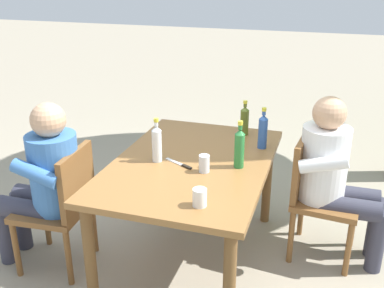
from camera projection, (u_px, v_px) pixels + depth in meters
name	position (u px, v px, depth m)	size (l,w,h in m)	color
ground_plane	(192.00, 257.00, 3.24)	(24.00, 24.00, 0.00)	gray
dining_table	(192.00, 174.00, 2.99)	(1.49, 1.00, 0.76)	olive
chair_near_right	(63.00, 203.00, 2.99)	(0.47, 0.47, 0.87)	brown
chair_far_left	(316.00, 191.00, 3.14)	(0.48, 0.48, 0.87)	brown
person_in_white_shirt	(45.00, 178.00, 2.96)	(0.47, 0.62, 1.18)	#3D70B2
person_in_plaid_shirt	(335.00, 172.00, 3.04)	(0.47, 0.62, 1.18)	white
bottle_blue	(263.00, 131.00, 3.12)	(0.06, 0.06, 0.29)	#2D56A3
bottle_green	(240.00, 147.00, 2.83)	(0.06, 0.06, 0.31)	#287A38
bottle_clear	(157.00, 143.00, 2.91)	(0.06, 0.06, 0.30)	white
bottle_olive	(245.00, 120.00, 3.38)	(0.06, 0.06, 0.27)	#566623
cup_white	(200.00, 197.00, 2.39)	(0.08, 0.08, 0.10)	white
cup_glass	(204.00, 164.00, 2.79)	(0.07, 0.07, 0.11)	silver
table_knife	(181.00, 164.00, 2.90)	(0.13, 0.22, 0.01)	silver
backpack_by_far_side	(182.00, 163.00, 4.26)	(0.31, 0.26, 0.43)	maroon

